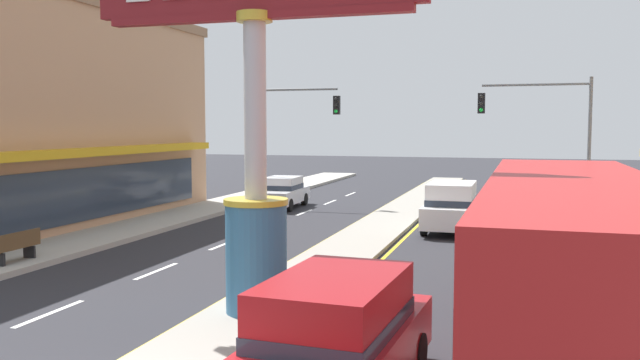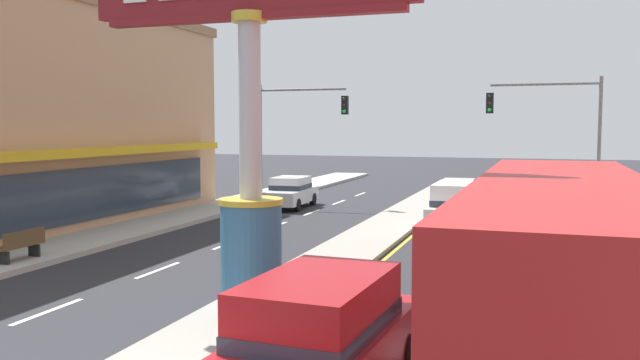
# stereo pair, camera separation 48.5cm
# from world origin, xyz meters

# --- Properties ---
(median_strip) EXTENTS (2.25, 52.00, 0.14)m
(median_strip) POSITION_xyz_m (0.00, 18.00, 0.07)
(median_strip) COLOR gray
(median_strip) RESTS_ON ground
(sidewalk_left) EXTENTS (2.80, 60.00, 0.18)m
(sidewalk_left) POSITION_xyz_m (-9.12, 16.00, 0.09)
(sidewalk_left) COLOR #ADA89E
(sidewalk_left) RESTS_ON ground
(lane_markings) EXTENTS (8.99, 52.00, 0.01)m
(lane_markings) POSITION_xyz_m (0.00, 16.65, 0.00)
(lane_markings) COLOR silver
(lane_markings) RESTS_ON ground
(district_sign) EXTENTS (7.15, 1.35, 7.83)m
(district_sign) POSITION_xyz_m (0.00, 5.81, 4.00)
(district_sign) COLOR #33668C
(district_sign) RESTS_ON median_strip
(traffic_light_left_side) EXTENTS (4.86, 0.46, 6.20)m
(traffic_light_left_side) POSITION_xyz_m (-6.36, 24.87, 4.25)
(traffic_light_left_side) COLOR slate
(traffic_light_left_side) RESTS_ON ground
(traffic_light_right_side) EXTENTS (4.86, 0.46, 6.20)m
(traffic_light_right_side) POSITION_xyz_m (6.36, 24.14, 4.25)
(traffic_light_right_side) COLOR slate
(traffic_light_right_side) RESTS_ON ground
(sedan_near_right_lane) EXTENTS (2.00, 4.38, 1.53)m
(sedan_near_right_lane) POSITION_xyz_m (-6.08, 23.85, 0.79)
(sedan_near_right_lane) COLOR silver
(sedan_near_right_lane) RESTS_ON ground
(suv_far_right_lane) EXTENTS (1.97, 4.60, 1.90)m
(suv_far_right_lane) POSITION_xyz_m (2.78, 18.77, 0.98)
(suv_far_right_lane) COLOR white
(suv_far_right_lane) RESTS_ON ground
(bus_near_left_lane) EXTENTS (2.62, 11.21, 3.26)m
(bus_near_left_lane) POSITION_xyz_m (6.08, 3.98, 1.87)
(bus_near_left_lane) COLOR #B21E1E
(bus_near_left_lane) RESTS_ON ground
(suv_mid_left_lane) EXTENTS (2.16, 4.70, 1.90)m
(suv_mid_left_lane) POSITION_xyz_m (2.77, 2.19, 0.98)
(suv_mid_left_lane) COLOR maroon
(suv_mid_left_lane) RESTS_ON ground
(street_bench) EXTENTS (0.48, 1.60, 0.88)m
(street_bench) POSITION_xyz_m (-8.46, 8.38, 0.65)
(street_bench) COLOR brown
(street_bench) RESTS_ON sidewalk_left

